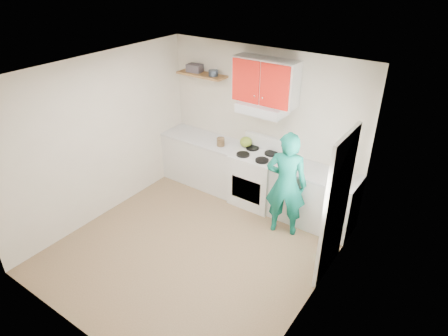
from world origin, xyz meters
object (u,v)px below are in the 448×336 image
Objects in this scene: tin at (213,73)px; person at (286,184)px; crock at (221,142)px; stove at (256,179)px; kettle at (246,142)px.

person is at bearing -19.24° from tin.
crock is at bearing -32.76° from person.
stove is 1.92m from tin.
kettle is (-0.32, 0.16, 0.55)m from stove.
tin is 1.27m from kettle.
kettle is 1.29× the size of crock.
person is at bearing -4.90° from kettle.
stove is 0.55× the size of person.
person is at bearing -30.29° from stove.
crock is at bearing -174.99° from stove.
tin is at bearing -156.77° from kettle.
kettle reaches higher than crock.
kettle is at bearing -0.97° from tin.
person is at bearing -14.90° from crock.
kettle is 1.26m from person.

